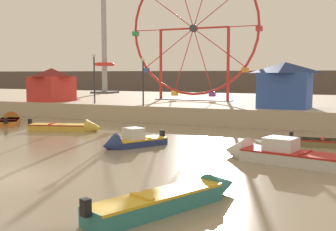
% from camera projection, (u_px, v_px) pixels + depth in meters
% --- Properties ---
extents(ground_plane, '(240.00, 240.00, 0.00)m').
position_uv_depth(ground_plane, '(7.00, 178.00, 15.95)').
color(ground_plane, gray).
extents(quay_promenade, '(110.00, 25.66, 1.32)m').
position_uv_depth(quay_promenade, '(232.00, 105.00, 44.05)').
color(quay_promenade, '#B7A88E').
rests_on(quay_promenade, ground_plane).
extents(distant_town_skyline, '(140.00, 3.00, 4.40)m').
position_uv_depth(distant_town_skyline, '(278.00, 84.00, 68.66)').
color(distant_town_skyline, '#564C47').
rests_on(distant_town_skyline, ground_plane).
extents(motorboat_teal_painted, '(3.09, 5.65, 1.08)m').
position_uv_depth(motorboat_teal_painted, '(178.00, 196.00, 12.50)').
color(motorboat_teal_painted, teal).
rests_on(motorboat_teal_painted, ground_plane).
extents(motorboat_mustard_yellow, '(5.19, 2.59, 1.13)m').
position_uv_depth(motorboat_mustard_yellow, '(71.00, 127.00, 29.13)').
color(motorboat_mustard_yellow, gold).
rests_on(motorboat_mustard_yellow, ground_plane).
extents(motorboat_orange_hull, '(3.79, 4.29, 1.35)m').
position_uv_depth(motorboat_orange_hull, '(10.00, 121.00, 33.60)').
color(motorboat_orange_hull, orange).
rests_on(motorboat_orange_hull, ground_plane).
extents(motorboat_pale_grey, '(5.75, 2.69, 1.54)m').
position_uv_depth(motorboat_pale_grey, '(272.00, 154.00, 18.89)').
color(motorboat_pale_grey, silver).
rests_on(motorboat_pale_grey, ground_plane).
extents(motorboat_navy_blue, '(2.80, 3.85, 1.39)m').
position_uv_depth(motorboat_navy_blue, '(129.00, 141.00, 22.68)').
color(motorboat_navy_blue, navy).
rests_on(motorboat_navy_blue, ground_plane).
extents(ferris_wheel_red_frame, '(13.21, 1.20, 13.37)m').
position_uv_depth(ferris_wheel_red_frame, '(194.00, 31.00, 40.97)').
color(ferris_wheel_red_frame, red).
rests_on(ferris_wheel_red_frame, quay_promenade).
extents(drop_tower_steel_tower, '(2.80, 2.80, 14.29)m').
position_uv_depth(drop_tower_steel_tower, '(104.00, 52.00, 56.48)').
color(drop_tower_steel_tower, '#999EA3').
rests_on(drop_tower_steel_tower, quay_promenade).
extents(carnival_booth_blue_tent, '(4.11, 3.51, 3.44)m').
position_uv_depth(carnival_booth_blue_tent, '(285.00, 84.00, 31.84)').
color(carnival_booth_blue_tent, '#3356B7').
rests_on(carnival_booth_blue_tent, quay_promenade).
extents(carnival_booth_red_striped, '(3.45, 4.02, 3.10)m').
position_uv_depth(carnival_booth_red_striped, '(52.00, 84.00, 40.06)').
color(carnival_booth_red_striped, red).
rests_on(carnival_booth_red_striped, quay_promenade).
extents(promenade_lamp_near, '(0.32, 0.32, 4.28)m').
position_uv_depth(promenade_lamp_near, '(94.00, 72.00, 36.80)').
color(promenade_lamp_near, '#2D2D33').
rests_on(promenade_lamp_near, quay_promenade).
extents(promenade_lamp_far, '(0.32, 0.32, 3.86)m').
position_uv_depth(promenade_lamp_far, '(143.00, 74.00, 34.04)').
color(promenade_lamp_far, '#2D2D33').
rests_on(promenade_lamp_far, quay_promenade).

